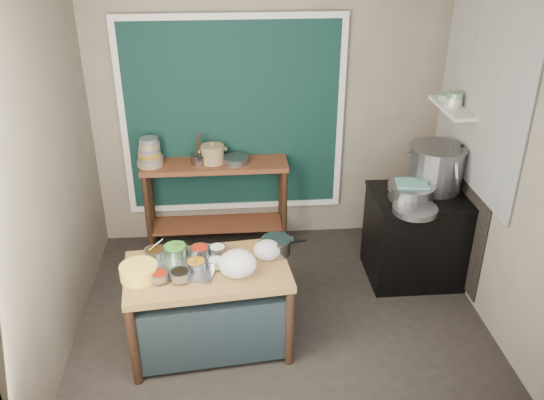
{
  "coord_description": "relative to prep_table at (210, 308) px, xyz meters",
  "views": [
    {
      "loc": [
        -0.41,
        -4.01,
        3.23
      ],
      "look_at": [
        -0.06,
        0.25,
        1.04
      ],
      "focal_mm": 38.0,
      "sensor_mm": 36.0,
      "label": 1
    }
  ],
  "objects": [
    {
      "name": "stove_top",
      "position": [
        1.96,
        0.85,
        0.49
      ],
      "size": [
        0.92,
        0.69,
        0.03
      ],
      "primitive_type": "cube",
      "color": "black",
      "rests_on": "stove_block"
    },
    {
      "name": "condiment_tray",
      "position": [
        -0.19,
        0.04,
        0.39
      ],
      "size": [
        0.62,
        0.5,
        0.02
      ],
      "primitive_type": "cube",
      "rotation": [
        0.0,
        0.0,
        -0.25
      ],
      "color": "gray",
      "rests_on": "prep_table"
    },
    {
      "name": "soot_patch",
      "position": [
        2.35,
        0.95,
        0.32
      ],
      "size": [
        0.01,
        1.3,
        1.3
      ],
      "primitive_type": "cube",
      "color": "black",
      "rests_on": "right_wall"
    },
    {
      "name": "saucepan",
      "position": [
        0.55,
        0.17,
        0.44
      ],
      "size": [
        0.28,
        0.28,
        0.13
      ],
      "primitive_type": null,
      "rotation": [
        0.0,
        0.0,
        0.19
      ],
      "color": "gray",
      "rests_on": "prep_table"
    },
    {
      "name": "shallow_pan",
      "position": [
        1.78,
        0.53,
        0.53
      ],
      "size": [
        0.51,
        0.51,
        0.05
      ],
      "primitive_type": "cylinder",
      "rotation": [
        0.0,
        0.0,
        0.43
      ],
      "color": "gray",
      "rests_on": "stove_top"
    },
    {
      "name": "tile_panel",
      "position": [
        2.34,
        0.85,
        1.48
      ],
      "size": [
        0.02,
        1.7,
        1.7
      ],
      "primitive_type": "cube",
      "color": "#B2B2AA",
      "rests_on": "right_wall"
    },
    {
      "name": "right_wall",
      "position": [
        2.37,
        0.3,
        1.02
      ],
      "size": [
        0.02,
        3.0,
        2.8
      ],
      "primitive_type": "cube",
      "color": "#786D5C",
      "rests_on": "floor"
    },
    {
      "name": "floor",
      "position": [
        0.61,
        0.3,
        -0.39
      ],
      "size": [
        3.5,
        3.0,
        0.02
      ],
      "primitive_type": "cube",
      "color": "black",
      "rests_on": "ground"
    },
    {
      "name": "curtain_panel",
      "position": [
        0.26,
        1.77,
        0.98
      ],
      "size": [
        2.1,
        0.02,
        1.9
      ],
      "primitive_type": "cube",
      "color": "black",
      "rests_on": "back_wall"
    },
    {
      "name": "yellow_basin",
      "position": [
        -0.5,
        -0.08,
        0.43
      ],
      "size": [
        0.3,
        0.3,
        0.11
      ],
      "primitive_type": "cylinder",
      "rotation": [
        0.0,
        0.0,
        0.07
      ],
      "color": "#EEBC46",
      "rests_on": "prep_table"
    },
    {
      "name": "left_wall",
      "position": [
        -1.15,
        0.3,
        1.02
      ],
      "size": [
        0.02,
        3.0,
        2.8
      ],
      "primitive_type": "cube",
      "color": "#786D5C",
      "rests_on": "floor"
    },
    {
      "name": "steamer",
      "position": [
        1.81,
        0.78,
        0.57
      ],
      "size": [
        0.51,
        0.51,
        0.14
      ],
      "primitive_type": null,
      "rotation": [
        0.0,
        0.0,
        0.21
      ],
      "color": "gray",
      "rests_on": "stove_top"
    },
    {
      "name": "curtain_frame",
      "position": [
        0.26,
        1.76,
        0.98
      ],
      "size": [
        2.22,
        0.03,
        2.02
      ],
      "primitive_type": null,
      "color": "beige",
      "rests_on": "back_wall"
    },
    {
      "name": "back_counter",
      "position": [
        0.06,
        1.58,
        0.1
      ],
      "size": [
        1.45,
        0.4,
        0.95
      ],
      "primitive_type": "cube",
      "color": "brown",
      "rests_on": "floor"
    },
    {
      "name": "utensil_cup",
      "position": [
        -0.1,
        1.57,
        0.62
      ],
      "size": [
        0.18,
        0.18,
        0.1
      ],
      "primitive_type": "cylinder",
      "rotation": [
        0.0,
        0.0,
        -0.11
      ],
      "color": "gray",
      "rests_on": "back_counter"
    },
    {
      "name": "prep_table",
      "position": [
        0.0,
        0.0,
        0.0
      ],
      "size": [
        1.32,
        0.84,
        0.75
      ],
      "primitive_type": "cube",
      "rotation": [
        0.0,
        0.0,
        0.1
      ],
      "color": "olive",
      "rests_on": "floor"
    },
    {
      "name": "stock_pot",
      "position": [
        2.09,
        0.98,
        0.71
      ],
      "size": [
        0.54,
        0.54,
        0.42
      ],
      "primitive_type": null,
      "rotation": [
        0.0,
        0.0,
        -0.02
      ],
      "color": "gray",
      "rests_on": "stove_top"
    },
    {
      "name": "plastic_bag_b",
      "position": [
        0.47,
        0.1,
        0.46
      ],
      "size": [
        0.27,
        0.25,
        0.16
      ],
      "primitive_type": "ellipsoid",
      "rotation": [
        0.0,
        0.0,
        0.35
      ],
      "color": "white",
      "rests_on": "prep_table"
    },
    {
      "name": "condiment_bowls",
      "position": [
        -0.18,
        0.07,
        0.43
      ],
      "size": [
        0.64,
        0.5,
        0.08
      ],
      "color": "gray",
      "rests_on": "condiment_tray"
    },
    {
      "name": "back_wall",
      "position": [
        0.61,
        1.81,
        1.02
      ],
      "size": [
        3.5,
        0.02,
        2.8
      ],
      "primitive_type": "cube",
      "color": "#786D5C",
      "rests_on": "floor"
    },
    {
      "name": "stove_block",
      "position": [
        1.96,
        0.85,
        0.05
      ],
      "size": [
        0.9,
        0.68,
        0.85
      ],
      "primitive_type": "cube",
      "color": "black",
      "rests_on": "floor"
    },
    {
      "name": "bowl_stack",
      "position": [
        -0.57,
        1.57,
        0.7
      ],
      "size": [
        0.25,
        0.25,
        0.28
      ],
      "color": "tan",
      "rests_on": "back_counter"
    },
    {
      "name": "ceramic_crock",
      "position": [
        0.04,
        1.58,
        0.66
      ],
      "size": [
        0.29,
        0.29,
        0.16
      ],
      "primitive_type": null,
      "rotation": [
        0.0,
        0.0,
        0.21
      ],
      "color": "#937250",
      "rests_on": "back_counter"
    },
    {
      "name": "shelf_bowl_green",
      "position": [
        2.24,
        1.34,
        1.27
      ],
      "size": [
        0.2,
        0.2,
        0.05
      ],
      "primitive_type": "cylinder",
      "rotation": [
        0.0,
        0.0,
        0.37
      ],
      "color": "gray",
      "rests_on": "wall_shelf"
    },
    {
      "name": "shelf_bowl_stack",
      "position": [
        2.24,
        1.15,
        1.3
      ],
      "size": [
        0.16,
        0.16,
        0.13
      ],
      "color": "silver",
      "rests_on": "wall_shelf"
    },
    {
      "name": "green_cloth",
      "position": [
        1.81,
        0.78,
        0.66
      ],
      "size": [
        0.3,
        0.25,
        0.02
      ],
      "primitive_type": "cube",
      "rotation": [
        0.0,
        0.0,
        -0.15
      ],
      "color": "#518F80",
      "rests_on": "steamer"
    },
    {
      "name": "plastic_bag_a",
      "position": [
        0.23,
        -0.12,
        0.48
      ],
      "size": [
        0.34,
        0.31,
        0.21
      ],
      "primitive_type": "ellipsoid",
      "rotation": [
        0.0,
        0.0,
        -0.27
      ],
      "color": "white",
      "rests_on": "prep_table"
    },
    {
      "name": "wide_bowl",
      "position": [
        0.27,
        1.56,
        0.61
      ],
      "size": [
        0.31,
        0.31,
        0.07
      ],
      "primitive_type": "cylinder",
      "rotation": [
        0.0,
        0.0,
        0.22
      ],
      "color": "gray",
      "rests_on": "back_counter"
    },
    {
      "name": "pot_lid",
      "position": [
        2.26,
        0.91,
        0.73
      ],
      "size": [
        0.26,
        0.47,
        0.45
      ],
      "primitive_type": "cylinder",
      "rotation": [
        0.0,
        1.36,
        -0.34
      ],
      "color": "gray",
      "rests_on": "stove_top"
    },
    {
      "name": "wall_shelf",
      "position": [
        2.24,
        1.15,
        1.23
      ],
      "size": [
        0.22,
        0.7,
        0.03
      ],
      "primitive_type": "cube",
      "color": "beige",
      "rests_on": "right_wall"
    }
  ]
}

